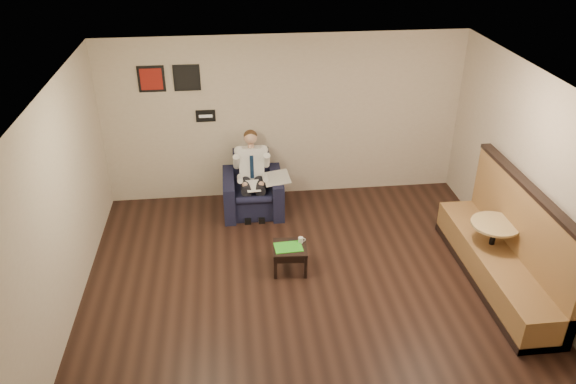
{
  "coord_description": "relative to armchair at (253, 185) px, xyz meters",
  "views": [
    {
      "loc": [
        -0.93,
        -5.76,
        4.81
      ],
      "look_at": [
        -0.14,
        1.2,
        0.98
      ],
      "focal_mm": 35.0,
      "sensor_mm": 36.0,
      "label": 1
    }
  ],
  "objects": [
    {
      "name": "green_folder",
      "position": [
        0.39,
        -1.74,
        -0.08
      ],
      "size": [
        0.4,
        0.3,
        0.01
      ],
      "primitive_type": "cube",
      "rotation": [
        0.0,
        0.0,
        0.06
      ],
      "color": "green",
      "rests_on": "side_table"
    },
    {
      "name": "wall_right",
      "position": [
        3.59,
        -2.42,
        0.93
      ],
      "size": [
        0.02,
        6.0,
        2.8
      ],
      "primitive_type": "cube",
      "color": "beige",
      "rests_on": "ground"
    },
    {
      "name": "art_print_right",
      "position": [
        -0.96,
        0.57,
        1.68
      ],
      "size": [
        0.42,
        0.03,
        0.42
      ],
      "primitive_type": "cube",
      "color": "black",
      "rests_on": "wall_back"
    },
    {
      "name": "newspaper",
      "position": [
        0.39,
        -0.1,
        0.17
      ],
      "size": [
        0.43,
        0.53,
        0.01
      ],
      "primitive_type": "cube",
      "rotation": [
        0.0,
        0.0,
        0.05
      ],
      "color": "silver",
      "rests_on": "armchair"
    },
    {
      "name": "coffee_mug",
      "position": [
        0.58,
        -1.64,
        -0.04
      ],
      "size": [
        0.08,
        0.08,
        0.08
      ],
      "primitive_type": "cylinder",
      "rotation": [
        0.0,
        0.0,
        -0.08
      ],
      "color": "white",
      "rests_on": "side_table"
    },
    {
      "name": "seated_man",
      "position": [
        -0.0,
        -0.12,
        0.17
      ],
      "size": [
        0.62,
        0.92,
        1.29
      ],
      "primitive_type": null,
      "rotation": [
        0.0,
        0.0,
        -0.01
      ],
      "color": "silver",
      "rests_on": "armchair"
    },
    {
      "name": "ceiling",
      "position": [
        0.59,
        -2.42,
        2.33
      ],
      "size": [
        6.0,
        6.0,
        0.02
      ],
      "primitive_type": "cube",
      "color": "white",
      "rests_on": "wall_back"
    },
    {
      "name": "smartphone",
      "position": [
        0.47,
        -1.59,
        -0.08
      ],
      "size": [
        0.13,
        0.09,
        0.01
      ],
      "primitive_type": "cube",
      "rotation": [
        0.0,
        0.0,
        -0.25
      ],
      "color": "black",
      "rests_on": "side_table"
    },
    {
      "name": "art_print_left",
      "position": [
        -1.51,
        0.57,
        1.68
      ],
      "size": [
        0.42,
        0.03,
        0.42
      ],
      "primitive_type": "cube",
      "color": "maroon",
      "rests_on": "wall_back"
    },
    {
      "name": "ground",
      "position": [
        0.59,
        -2.42,
        -0.47
      ],
      "size": [
        6.0,
        6.0,
        0.0
      ],
      "primitive_type": "plane",
      "color": "black",
      "rests_on": "ground"
    },
    {
      "name": "seating_sign",
      "position": [
        -0.71,
        0.57,
        1.03
      ],
      "size": [
        0.32,
        0.02,
        0.2
      ],
      "primitive_type": "cube",
      "color": "black",
      "rests_on": "wall_back"
    },
    {
      "name": "banquette",
      "position": [
        3.18,
        -2.32,
        0.24
      ],
      "size": [
        0.66,
        2.79,
        1.43
      ],
      "primitive_type": "cube",
      "color": "olive",
      "rests_on": "ground"
    },
    {
      "name": "wall_left",
      "position": [
        -2.41,
        -2.42,
        0.93
      ],
      "size": [
        0.02,
        6.0,
        2.8
      ],
      "primitive_type": "cube",
      "color": "beige",
      "rests_on": "ground"
    },
    {
      "name": "lap_papers",
      "position": [
        -0.0,
        -0.22,
        0.11
      ],
      "size": [
        0.23,
        0.32,
        0.01
      ],
      "primitive_type": "cube",
      "rotation": [
        0.0,
        0.0,
        0.06
      ],
      "color": "white",
      "rests_on": "seated_man"
    },
    {
      "name": "side_table",
      "position": [
        0.42,
        -1.73,
        -0.28
      ],
      "size": [
        0.5,
        0.5,
        0.38
      ],
      "primitive_type": "cube",
      "rotation": [
        0.0,
        0.0,
        -0.08
      ],
      "color": "black",
      "rests_on": "ground"
    },
    {
      "name": "cafe_table",
      "position": [
        3.17,
        -2.11,
        -0.06
      ],
      "size": [
        0.78,
        0.78,
        0.81
      ],
      "primitive_type": "cylinder",
      "rotation": [
        0.0,
        0.0,
        -0.22
      ],
      "color": "tan",
      "rests_on": "ground"
    },
    {
      "name": "wall_back",
      "position": [
        0.59,
        0.58,
        0.93
      ],
      "size": [
        6.0,
        0.02,
        2.8
      ],
      "primitive_type": "cube",
      "color": "beige",
      "rests_on": "ground"
    },
    {
      "name": "armchair",
      "position": [
        0.0,
        0.0,
        0.0
      ],
      "size": [
        0.97,
        0.97,
        0.94
      ],
      "primitive_type": "cube",
      "rotation": [
        0.0,
        0.0,
        -0.01
      ],
      "color": "black",
      "rests_on": "ground"
    }
  ]
}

